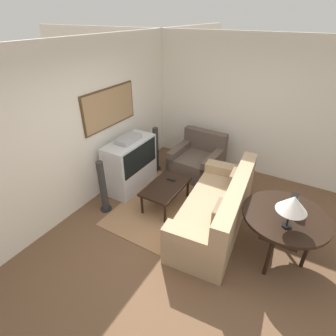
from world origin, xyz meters
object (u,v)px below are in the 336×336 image
object	(u,v)px
armchair	(197,161)
speaker_tower_left	(103,188)
tv	(131,164)
mantel_clock	(293,203)
coffee_table	(166,188)
speaker_tower_right	(156,150)
console_table	(285,219)
couch	(217,210)
table_lamp	(293,204)

from	to	relation	value
armchair	speaker_tower_left	distance (m)	2.09
tv	mantel_clock	bearing A→B (deg)	-94.78
coffee_table	mantel_clock	size ratio (longest dim) A/B	4.03
speaker_tower_right	console_table	bearing A→B (deg)	-113.19
tv	couch	world-z (taller)	tv
mantel_clock	speaker_tower_left	xyz separation A→B (m)	(-0.58, 2.79, -0.42)
armchair	table_lamp	bearing A→B (deg)	-39.17
console_table	speaker_tower_right	bearing A→B (deg)	66.81
tv	console_table	size ratio (longest dim) A/B	0.98
mantel_clock	coffee_table	bearing A→B (deg)	88.12
armchair	mantel_clock	xyz separation A→B (m)	(-1.33, -1.93, 0.58)
tv	armchair	xyz separation A→B (m)	(1.09, -0.90, -0.21)
couch	mantel_clock	distance (m)	1.12
tv	coffee_table	xyz separation A→B (m)	(-0.17, -0.88, -0.13)
couch	console_table	xyz separation A→B (m)	(-0.13, -0.95, 0.36)
couch	armchair	bearing A→B (deg)	-150.06
couch	table_lamp	xyz separation A→B (m)	(-0.34, -0.98, 0.77)
coffee_table	armchair	bearing A→B (deg)	-0.78
console_table	couch	bearing A→B (deg)	82.50
couch	mantel_clock	world-z (taller)	mantel_clock
tv	couch	bearing A→B (deg)	-97.51
couch	armchair	world-z (taller)	couch
speaker_tower_left	console_table	bearing A→B (deg)	-80.87
mantel_clock	speaker_tower_right	size ratio (longest dim) A/B	0.24
tv	speaker_tower_left	world-z (taller)	tv
mantel_clock	tv	bearing A→B (deg)	85.22
tv	armchair	world-z (taller)	tv
tv	console_table	distance (m)	2.83
console_table	speaker_tower_left	distance (m)	2.81
armchair	coffee_table	size ratio (longest dim) A/B	1.05
speaker_tower_left	coffee_table	bearing A→B (deg)	-52.70
console_table	table_lamp	distance (m)	0.47
couch	tv	bearing A→B (deg)	-103.06
mantel_clock	speaker_tower_right	distance (m)	3.01
console_table	speaker_tower_left	bearing A→B (deg)	99.13
speaker_tower_right	tv	bearing A→B (deg)	177.04
table_lamp	mantel_clock	bearing A→B (deg)	-0.21
armchair	mantel_clock	world-z (taller)	mantel_clock
coffee_table	table_lamp	size ratio (longest dim) A/B	2.03
speaker_tower_left	mantel_clock	bearing A→B (deg)	-78.33
tv	mantel_clock	size ratio (longest dim) A/B	4.71
tv	table_lamp	xyz separation A→B (m)	(-0.59, -2.83, 0.60)
tv	couch	xyz separation A→B (m)	(-0.24, -1.85, -0.17)
tv	couch	size ratio (longest dim) A/B	0.50
tv	speaker_tower_left	xyz separation A→B (m)	(-0.81, -0.04, -0.05)
coffee_table	table_lamp	bearing A→B (deg)	-102.03
couch	speaker_tower_right	bearing A→B (deg)	-125.85
couch	armchair	xyz separation A→B (m)	(1.34, 0.95, -0.05)
table_lamp	speaker_tower_right	xyz separation A→B (m)	(1.40, 2.79, -0.65)
armchair	couch	bearing A→B (deg)	-52.69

